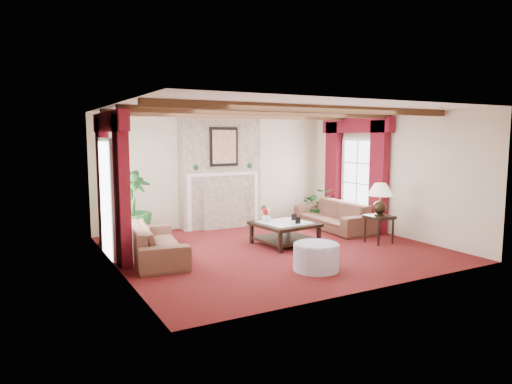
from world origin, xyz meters
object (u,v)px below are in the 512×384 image
potted_palm (130,223)px  sofa_right (333,211)px  ottoman (316,257)px  sofa_left (156,236)px  side_table (379,229)px  coffee_table (285,234)px

potted_palm → sofa_right: bearing=-9.0°
sofa_right → potted_palm: potted_palm is taller
sofa_right → ottoman: size_ratio=3.00×
sofa_left → side_table: sofa_left is taller
coffee_table → ottoman: bearing=-111.7°
side_table → ottoman: (-2.30, -0.97, -0.07)m
side_table → ottoman: size_ratio=0.76×
coffee_table → ottoman: (-0.50, -1.76, -0.01)m
sofa_right → coffee_table: (-1.87, -0.80, -0.21)m
sofa_right → potted_palm: 4.68m
ottoman → coffee_table: bearing=74.2°
side_table → ottoman: bearing=-157.2°
sofa_left → potted_palm: size_ratio=1.21×
sofa_left → side_table: size_ratio=3.83×
sofa_left → side_table: (4.40, -0.99, -0.13)m
sofa_right → side_table: 1.61m
sofa_left → side_table: bearing=-94.1°
potted_palm → side_table: (4.55, -2.33, -0.16)m
potted_palm → ottoman: 4.00m
sofa_left → sofa_right: size_ratio=0.98×
coffee_table → sofa_left: bearing=169.8°
potted_palm → side_table: 5.12m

